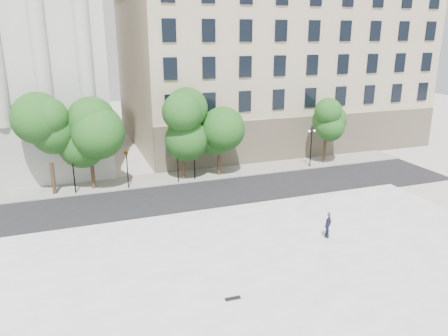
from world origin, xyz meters
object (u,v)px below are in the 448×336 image
Objects in this scene: traffic_light_west at (126,152)px; person_lying at (327,234)px; skateboard at (233,298)px; traffic_light_east at (177,146)px.

traffic_light_west reaches higher than person_lying.
skateboard is (2.58, -20.64, -3.15)m from traffic_light_west.
traffic_light_west is at bearing 180.00° from traffic_light_east.
person_lying is at bearing -67.78° from traffic_light_east.
traffic_light_east reaches higher than skateboard.
person_lying is 2.13× the size of skateboard.
traffic_light_east is at bearing 69.28° from person_lying.
skateboard is (-8.76, -4.63, -0.20)m from person_lying.
skateboard is at bearing -82.89° from traffic_light_west.
traffic_light_west is at bearing 82.37° from person_lying.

